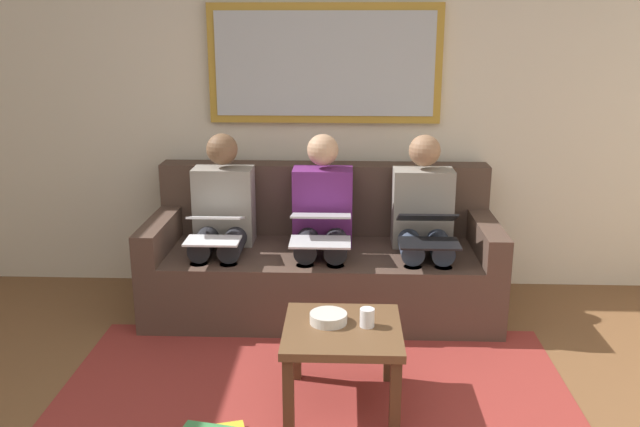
# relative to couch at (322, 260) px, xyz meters

# --- Properties ---
(wall_rear) EXTENTS (6.00, 0.12, 2.60)m
(wall_rear) POSITION_rel_couch_xyz_m (0.00, -0.48, 0.99)
(wall_rear) COLOR beige
(wall_rear) RESTS_ON ground_plane
(area_rug) EXTENTS (2.60, 1.80, 0.01)m
(area_rug) POSITION_rel_couch_xyz_m (0.00, 1.27, -0.31)
(area_rug) COLOR maroon
(area_rug) RESTS_ON ground_plane
(couch) EXTENTS (2.20, 0.90, 0.90)m
(couch) POSITION_rel_couch_xyz_m (0.00, 0.00, 0.00)
(couch) COLOR #4C382D
(couch) RESTS_ON ground_plane
(framed_mirror) EXTENTS (1.55, 0.05, 0.78)m
(framed_mirror) POSITION_rel_couch_xyz_m (0.00, -0.39, 1.24)
(framed_mirror) COLOR #B7892D
(coffee_table) EXTENTS (0.56, 0.56, 0.41)m
(coffee_table) POSITION_rel_couch_xyz_m (-0.14, 1.22, 0.04)
(coffee_table) COLOR brown
(coffee_table) RESTS_ON ground_plane
(cup) EXTENTS (0.07, 0.07, 0.09)m
(cup) POSITION_rel_couch_xyz_m (-0.26, 1.20, 0.15)
(cup) COLOR silver
(cup) RESTS_ON coffee_table
(bowl) EXTENTS (0.18, 0.18, 0.05)m
(bowl) POSITION_rel_couch_xyz_m (-0.07, 1.17, 0.13)
(bowl) COLOR beige
(bowl) RESTS_ON coffee_table
(person_left) EXTENTS (0.38, 0.58, 1.14)m
(person_left) POSITION_rel_couch_xyz_m (-0.64, 0.07, 0.30)
(person_left) COLOR gray
(person_left) RESTS_ON couch
(laptop_black) EXTENTS (0.35, 0.39, 0.17)m
(laptop_black) POSITION_rel_couch_xyz_m (-0.64, 0.30, 0.32)
(laptop_black) COLOR black
(person_middle) EXTENTS (0.38, 0.58, 1.14)m
(person_middle) POSITION_rel_couch_xyz_m (0.00, 0.07, 0.30)
(person_middle) COLOR #66236B
(person_middle) RESTS_ON couch
(laptop_silver) EXTENTS (0.36, 0.37, 0.15)m
(laptop_silver) POSITION_rel_couch_xyz_m (0.00, 0.31, 0.32)
(laptop_silver) COLOR silver
(person_right) EXTENTS (0.38, 0.58, 1.14)m
(person_right) POSITION_rel_couch_xyz_m (0.64, 0.07, 0.30)
(person_right) COLOR gray
(person_right) RESTS_ON couch
(laptop_white) EXTENTS (0.32, 0.33, 0.14)m
(laptop_white) POSITION_rel_couch_xyz_m (0.64, 0.32, 0.31)
(laptop_white) COLOR white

